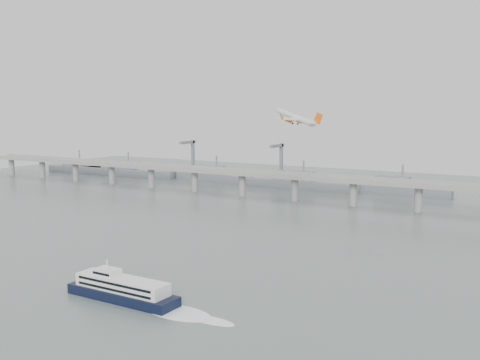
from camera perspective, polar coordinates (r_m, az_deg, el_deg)
The scene contains 5 objects.
ground at distance 282.99m, azimuth -5.56°, elevation -8.53°, with size 900.00×900.00×0.00m, color slate.
bridge at distance 454.77m, azimuth 8.92°, elevation -0.19°, with size 800.00×22.00×23.90m.
distant_fleet at distance 583.15m, azimuth -3.10°, elevation 0.45°, with size 453.00×60.90×40.00m.
ferry at distance 236.54m, azimuth -11.86°, elevation -10.83°, with size 83.58×15.43×15.77m.
airliner at distance 346.21m, azimuth 5.79°, elevation 6.29°, with size 36.65×33.73×13.39m.
Camera 1 is at (157.04, -222.04, 78.23)m, focal length 42.00 mm.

